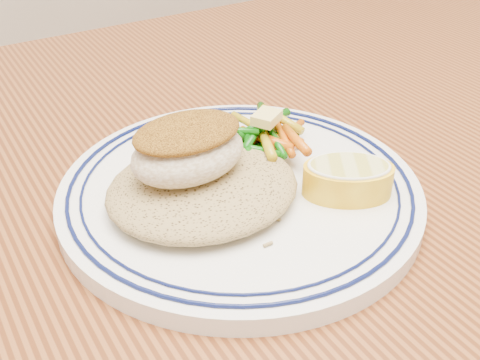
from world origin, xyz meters
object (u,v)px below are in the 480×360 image
at_px(fish_fillet, 188,148).
at_px(lemon_wedge, 348,178).
at_px(dining_table, 209,311).
at_px(plate, 240,191).
at_px(rice_pilaf, 203,184).
at_px(vegetable_pile, 260,138).

relative_size(fish_fillet, lemon_wedge, 1.06).
bearing_deg(dining_table, plate, 11.52).
bearing_deg(lemon_wedge, rice_pilaf, 153.25).
height_order(rice_pilaf, lemon_wedge, rice_pilaf).
xyz_separation_m(plate, vegetable_pile, (0.04, 0.03, 0.02)).
bearing_deg(vegetable_pile, plate, -139.52).
xyz_separation_m(dining_table, vegetable_pile, (0.07, 0.04, 0.13)).
bearing_deg(fish_fillet, dining_table, -64.24).
xyz_separation_m(plate, fish_fillet, (-0.04, 0.00, 0.05)).
distance_m(rice_pilaf, fish_fillet, 0.03).
relative_size(dining_table, rice_pilaf, 10.34).
bearing_deg(plate, vegetable_pile, 40.48).
height_order(fish_fillet, vegetable_pile, fish_fillet).
distance_m(dining_table, plate, 0.11).
bearing_deg(rice_pilaf, vegetable_pile, 26.31).
height_order(plate, fish_fillet, fish_fillet).
bearing_deg(vegetable_pile, rice_pilaf, -153.69).
bearing_deg(fish_fillet, lemon_wedge, -28.27).
bearing_deg(vegetable_pile, lemon_wedge, -74.32).
bearing_deg(rice_pilaf, plate, 4.08).
distance_m(dining_table, fish_fillet, 0.16).
xyz_separation_m(fish_fillet, lemon_wedge, (0.10, -0.06, -0.03)).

